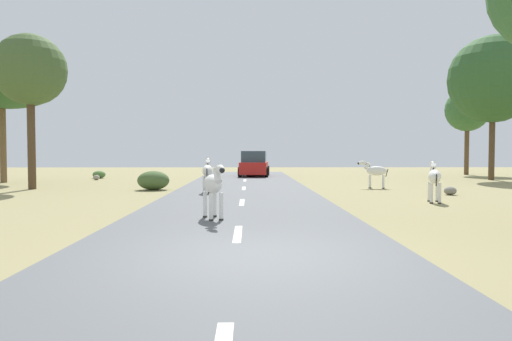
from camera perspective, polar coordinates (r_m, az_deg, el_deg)
The scene contains 16 objects.
ground_plane at distance 7.73m, azimuth -0.59°, elevation -10.67°, with size 90.00×90.00×0.00m, color #8E8456.
road at distance 7.72m, azimuth -2.59°, elevation -10.49°, with size 6.00×64.00×0.05m, color #56595B.
lane_markings at distance 6.74m, azimuth -2.84°, elevation -12.13°, with size 0.16×56.00×0.01m.
zebra_0 at distance 11.68m, azimuth -5.18°, elevation -1.76°, with size 0.73×1.48×1.44m.
zebra_1 at distance 22.95m, azimuth 14.29°, elevation -0.09°, with size 1.38×0.74×1.36m.
zebra_2 at distance 19.39m, azimuth -5.91°, elevation -0.08°, with size 0.45×1.58×1.49m.
zebra_3 at distance 17.13m, azimuth 20.89°, elevation -0.74°, with size 0.67×1.52×1.46m.
car_0 at distance 32.53m, azimuth -0.21°, elevation 0.72°, with size 2.25×4.45×1.74m.
tree_0 at distance 32.69m, azimuth 26.92°, elevation 9.87°, with size 5.34×5.34×8.87m.
tree_1 at distance 24.31m, azimuth -25.81°, elevation 10.87°, with size 3.26×3.26×7.14m.
tree_3 at distance 39.03m, azimuth 24.35°, elevation 6.72°, with size 3.27×3.27×6.56m.
tree_4 at distance 30.07m, azimuth -28.55°, elevation 8.32°, with size 5.20×5.20×5.98m.
bush_1 at distance 32.28m, azimuth -18.57°, elevation -0.47°, with size 0.83×0.75×0.50m, color #4C7038.
bush_3 at distance 21.79m, azimuth -12.39°, elevation -1.19°, with size 1.44×1.30×0.87m, color #425B2D.
rock_1 at distance 30.52m, azimuth -18.87°, elevation -0.81°, with size 0.39×0.43×0.31m, color gray.
rock_2 at distance 20.40m, azimuth 22.58°, elevation -2.29°, with size 0.49×0.50×0.34m, color gray.
Camera 1 is at (-0.04, -7.53, 1.73)m, focal length 32.84 mm.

